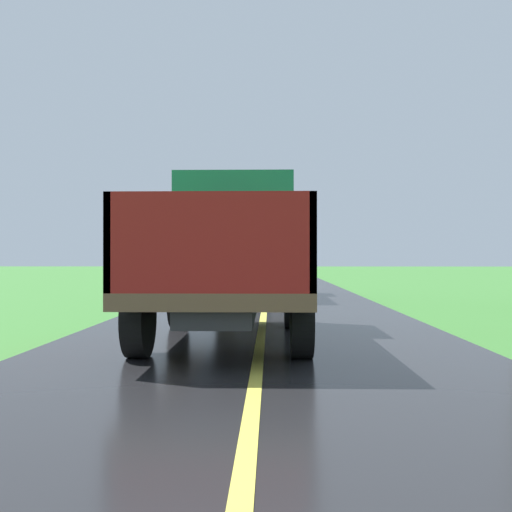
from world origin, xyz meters
TOP-DOWN VIEW (x-y plane):
  - banana_truck_near at (-0.49, 12.27)m, footprint 2.38×5.82m
  - banana_truck_far at (-0.27, 22.71)m, footprint 2.38×5.81m

SIDE VIEW (x-z plane):
  - banana_truck_near at x=-0.49m, z-range 0.07..2.87m
  - banana_truck_far at x=-0.27m, z-range 0.08..2.88m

